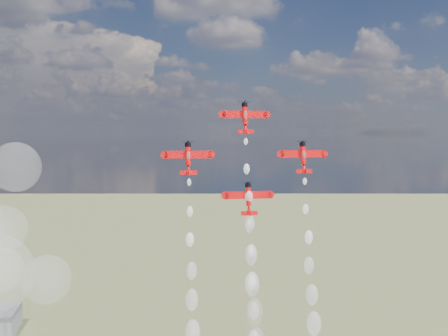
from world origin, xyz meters
name	(u,v)px	position (x,y,z in m)	size (l,w,h in m)	color
plane_lead	(245,117)	(3.83, 0.99, 119.70)	(12.03, 4.31, 8.49)	red
plane_left	(188,158)	(-11.49, -1.34, 109.23)	(12.03, 4.31, 8.49)	red
plane_right	(303,157)	(19.14, -1.34, 109.23)	(12.03, 4.31, 8.49)	red
plane_slot	(248,198)	(3.83, -3.68, 98.77)	(12.03, 4.31, 8.49)	red
smoke_trail_lead	(254,324)	(3.96, -10.61, 68.10)	(5.28, 15.58, 59.92)	white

